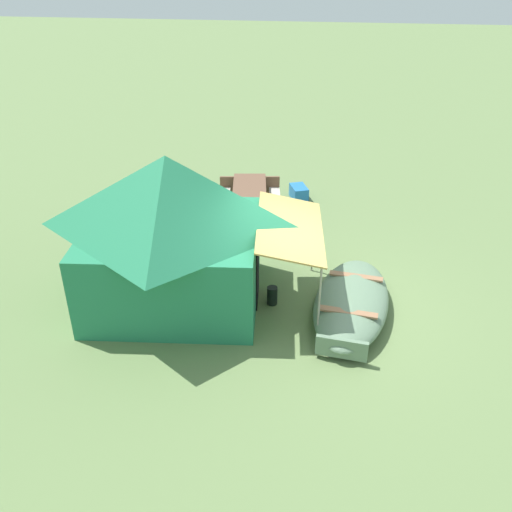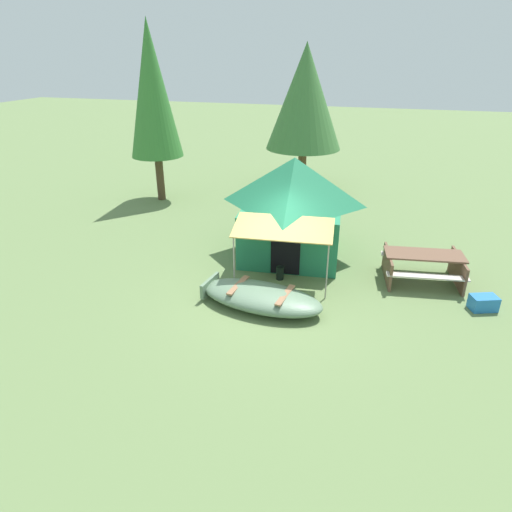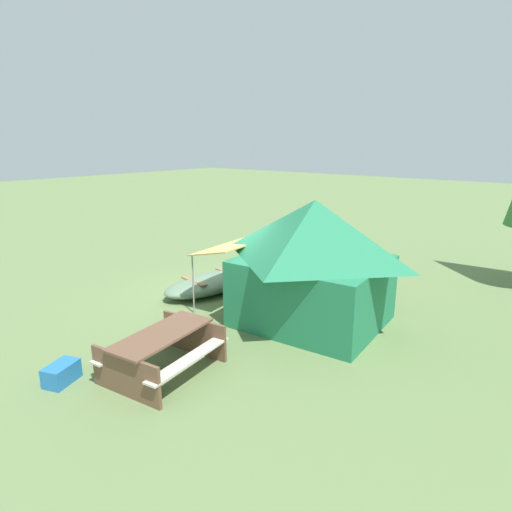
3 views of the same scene
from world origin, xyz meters
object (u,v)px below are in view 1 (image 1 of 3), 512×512
Objects in this scene: beached_rowboat at (351,302)px; fuel_can at (272,296)px; cooler_box at (299,193)px; picnic_table at (249,200)px; canvas_cabin_tent at (172,229)px.

beached_rowboat is 1.43m from fuel_can.
fuel_can reaches higher than cooler_box.
picnic_table is 1.73m from cooler_box.
canvas_cabin_tent is 3.78m from picnic_table.
picnic_table is at bearing 32.97° from beached_rowboat.
beached_rowboat is 4.32m from picnic_table.
cooler_box is (4.86, -1.93, -1.27)m from canvas_cabin_tent.
picnic_table is at bearing -13.37° from canvas_cabin_tent.
fuel_can is at bearing -87.95° from canvas_cabin_tent.
canvas_cabin_tent reaches higher than beached_rowboat.
picnic_table is 3.63m from fuel_can.
fuel_can is at bearing 178.07° from cooler_box.
fuel_can is (-3.49, -0.92, -0.31)m from picnic_table.
canvas_cabin_tent is 2.11× the size of picnic_table.
beached_rowboat is 5.08m from cooler_box.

